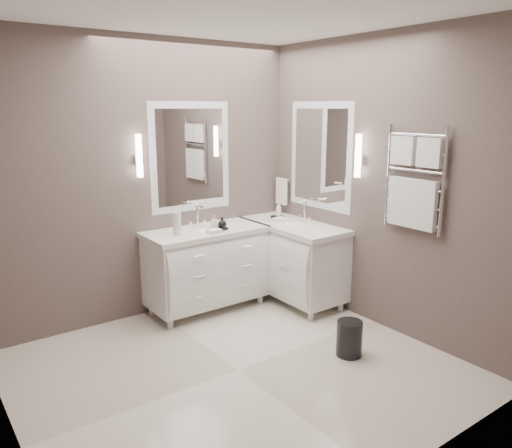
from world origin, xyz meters
TOP-DOWN VIEW (x-y plane):
  - floor at (0.00, 0.00)m, footprint 3.20×3.00m
  - ceiling at (0.00, 0.00)m, footprint 3.20×3.00m
  - wall_back at (0.00, 1.50)m, footprint 3.20×0.01m
  - wall_front at (0.00, -1.50)m, footprint 3.20×0.01m
  - wall_right at (1.60, 0.00)m, footprint 0.01×3.00m
  - vanity_back at (0.45, 1.23)m, footprint 1.24×0.59m
  - vanity_right at (1.33, 0.90)m, footprint 0.59×1.24m
  - mirror_back at (0.45, 1.49)m, footprint 0.90×0.02m
  - mirror_right at (1.59, 0.80)m, footprint 0.02×0.90m
  - sconce_back at (-0.13, 1.43)m, footprint 0.06×0.06m
  - sconce_right at (1.53, 0.22)m, footprint 0.06×0.06m
  - towel_bar_corner at (1.54, 1.36)m, footprint 0.03×0.22m
  - towel_ladder at (1.55, -0.40)m, footprint 0.06×0.58m
  - waste_bin at (0.90, -0.35)m, footprint 0.22×0.22m
  - amenity_tray_back at (0.53, 1.12)m, footprint 0.19×0.16m
  - amenity_tray_right at (1.34, 1.17)m, footprint 0.17×0.19m
  - water_bottle at (0.11, 1.18)m, footprint 0.10×0.10m
  - soap_bottle_a at (0.50, 1.14)m, footprint 0.07×0.07m
  - soap_bottle_b at (0.56, 1.09)m, footprint 0.11×0.11m
  - soap_bottle_c at (1.34, 1.17)m, footprint 0.07×0.07m

SIDE VIEW (x-z plane):
  - floor at x=0.00m, z-range -0.01..0.00m
  - waste_bin at x=0.90m, z-range 0.00..0.30m
  - vanity_back at x=0.45m, z-range 0.00..0.97m
  - vanity_right at x=1.33m, z-range 0.00..0.97m
  - amenity_tray_back at x=0.53m, z-range 0.85..0.87m
  - amenity_tray_right at x=1.34m, z-range 0.85..0.87m
  - soap_bottle_b at x=0.56m, z-range 0.87..0.98m
  - soap_bottle_a at x=0.50m, z-range 0.87..1.00m
  - soap_bottle_c at x=1.34m, z-range 0.87..1.04m
  - water_bottle at x=0.11m, z-range 0.85..1.07m
  - towel_bar_corner at x=1.54m, z-range 0.97..1.27m
  - wall_back at x=0.00m, z-range 0.00..2.70m
  - wall_front at x=0.00m, z-range 0.00..2.70m
  - wall_right at x=1.60m, z-range 0.00..2.70m
  - towel_ladder at x=1.55m, z-range 0.94..1.84m
  - mirror_back at x=0.45m, z-range 1.00..2.10m
  - mirror_right at x=1.59m, z-range 1.00..2.10m
  - sconce_back at x=-0.13m, z-range 1.39..1.79m
  - sconce_right at x=1.53m, z-range 1.39..1.79m
  - ceiling at x=0.00m, z-range 2.70..2.71m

